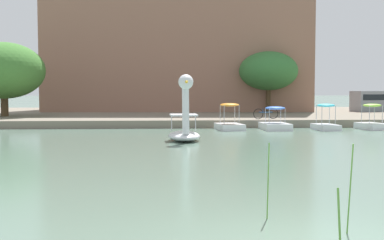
% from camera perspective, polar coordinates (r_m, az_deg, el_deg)
% --- Properties ---
extents(shore_bank_far, '(112.05, 23.37, 0.49)m').
position_cam_1_polar(shore_bank_far, '(42.25, -0.47, 0.60)').
color(shore_bank_far, slate).
rests_on(shore_bank_far, ground_plane).
extents(swan_boat, '(1.58, 2.64, 3.07)m').
position_cam_1_polar(swan_boat, '(22.75, -0.88, -0.50)').
color(swan_boat, white).
rests_on(swan_boat, ground_plane).
extents(pedal_boat_orange, '(1.67, 2.30, 1.59)m').
position_cam_1_polar(pedal_boat_orange, '(29.47, 4.35, -0.29)').
color(pedal_boat_orange, white).
rests_on(pedal_boat_orange, ground_plane).
extents(pedal_boat_blue, '(1.58, 2.41, 1.40)m').
position_cam_1_polar(pedal_boat_blue, '(29.92, 9.56, -0.38)').
color(pedal_boat_blue, white).
rests_on(pedal_boat_blue, ground_plane).
extents(pedal_boat_cyan, '(1.31, 2.07, 1.56)m').
position_cam_1_polar(pedal_boat_cyan, '(30.40, 15.16, -0.25)').
color(pedal_boat_cyan, white).
rests_on(pedal_boat_cyan, ground_plane).
extents(pedal_boat_lime, '(1.58, 2.17, 1.55)m').
position_cam_1_polar(pedal_boat_lime, '(31.69, 20.03, -0.23)').
color(pedal_boat_lime, white).
rests_on(pedal_boat_lime, ground_plane).
extents(tree_broadleaf_right, '(6.26, 6.23, 5.29)m').
position_cam_1_polar(tree_broadleaf_right, '(37.87, -20.89, 5.34)').
color(tree_broadleaf_right, '#4C3823').
rests_on(tree_broadleaf_right, shore_bank_far).
extents(tree_broadleaf_behind_dock, '(5.31, 5.48, 5.11)m').
position_cam_1_polar(tree_broadleaf_behind_dock, '(42.00, 8.81, 5.61)').
color(tree_broadleaf_behind_dock, '#4C3823').
rests_on(tree_broadleaf_behind_dock, shore_bank_far).
extents(bicycle_parked, '(1.70, 0.36, 0.69)m').
position_cam_1_polar(bicycle_parked, '(32.35, 8.51, 0.72)').
color(bicycle_parked, black).
rests_on(bicycle_parked, shore_bank_far).
extents(parked_van, '(5.13, 2.69, 1.79)m').
position_cam_1_polar(parked_van, '(46.51, 20.81, 2.13)').
color(parked_van, gray).
rests_on(parked_van, shore_bank_far).
extents(apartment_block, '(23.78, 10.88, 15.74)m').
position_cam_1_polar(apartment_block, '(47.18, -1.63, 10.77)').
color(apartment_block, '#996B56').
rests_on(apartment_block, shore_bank_far).
extents(reed_clump_foreground, '(3.86, 1.67, 1.50)m').
position_cam_1_polar(reed_clump_foreground, '(9.23, 20.88, -8.01)').
color(reed_clump_foreground, '#568E38').
rests_on(reed_clump_foreground, ground_plane).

